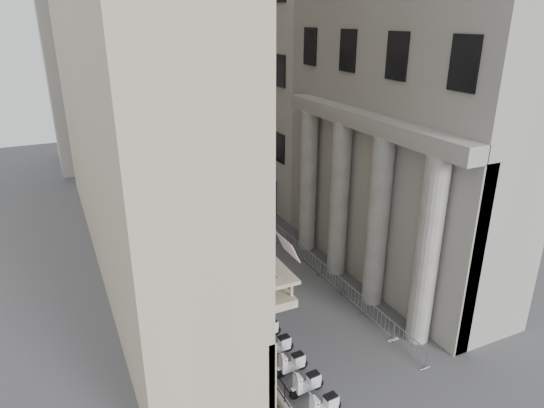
{
  "coord_description": "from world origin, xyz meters",
  "views": [
    {
      "loc": [
        -11.73,
        -10.05,
        15.91
      ],
      "look_at": [
        0.72,
        16.49,
        4.5
      ],
      "focal_mm": 32.0,
      "sensor_mm": 36.0,
      "label": 1
    }
  ],
  "objects_px": {
    "info_kiosk": "(220,293)",
    "security_tent": "(175,193)",
    "pedestrian_a": "(198,197)",
    "pedestrian_b": "(217,176)",
    "street_lamp": "(184,177)"
  },
  "relations": [
    {
      "from": "info_kiosk",
      "to": "security_tent",
      "type": "bearing_deg",
      "value": 70.71
    },
    {
      "from": "info_kiosk",
      "to": "pedestrian_a",
      "type": "height_order",
      "value": "info_kiosk"
    },
    {
      "from": "security_tent",
      "to": "pedestrian_a",
      "type": "relative_size",
      "value": 2.55
    },
    {
      "from": "street_lamp",
      "to": "info_kiosk",
      "type": "xyz_separation_m",
      "value": [
        -0.87,
        -9.64,
        -4.08
      ]
    },
    {
      "from": "street_lamp",
      "to": "info_kiosk",
      "type": "height_order",
      "value": "street_lamp"
    },
    {
      "from": "info_kiosk",
      "to": "pedestrian_b",
      "type": "distance_m",
      "value": 22.45
    },
    {
      "from": "pedestrian_a",
      "to": "pedestrian_b",
      "type": "distance_m",
      "value": 6.35
    },
    {
      "from": "pedestrian_a",
      "to": "street_lamp",
      "type": "bearing_deg",
      "value": 53.82
    },
    {
      "from": "street_lamp",
      "to": "pedestrian_b",
      "type": "height_order",
      "value": "street_lamp"
    },
    {
      "from": "security_tent",
      "to": "pedestrian_a",
      "type": "bearing_deg",
      "value": 53.73
    },
    {
      "from": "security_tent",
      "to": "pedestrian_a",
      "type": "distance_m",
      "value": 5.58
    },
    {
      "from": "street_lamp",
      "to": "pedestrian_a",
      "type": "xyz_separation_m",
      "value": [
        2.75,
        6.38,
        -4.17
      ]
    },
    {
      "from": "info_kiosk",
      "to": "pedestrian_b",
      "type": "bearing_deg",
      "value": 54.88
    },
    {
      "from": "pedestrian_a",
      "to": "pedestrian_b",
      "type": "relative_size",
      "value": 1.08
    },
    {
      "from": "street_lamp",
      "to": "pedestrian_a",
      "type": "relative_size",
      "value": 4.71
    }
  ]
}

